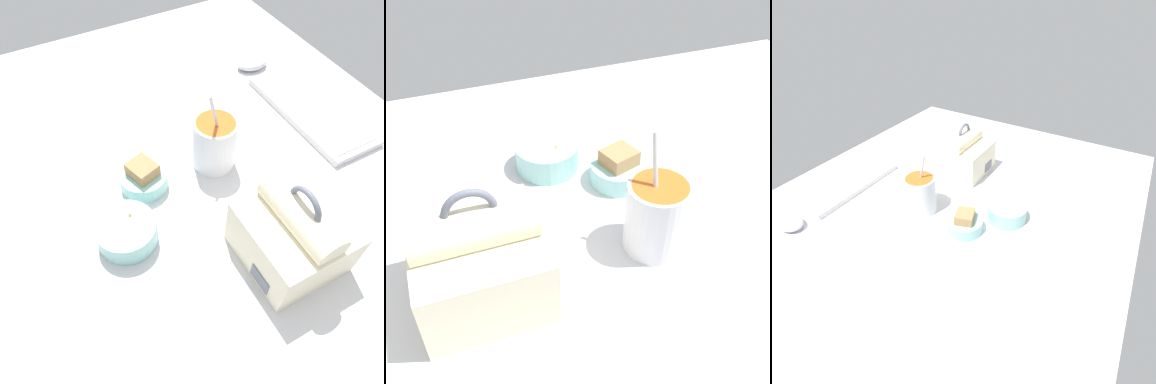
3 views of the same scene
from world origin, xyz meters
The scene contains 5 objects.
desk_surface centered at (0.00, 0.00, 1.00)cm, with size 140.00×110.00×2.00cm.
lunch_bag centered at (22.42, 5.44, 8.64)cm, with size 17.06×16.95×18.65cm.
soup_cup centered at (-3.85, 5.08, 8.09)cm, with size 9.37×9.37×19.53cm.
bento_bowl_sandwich centered at (-5.07, -11.18, 4.42)cm, with size 10.01×10.01×6.49cm.
bento_bowl_snacks centered at (5.60, -19.30, 4.64)cm, with size 11.49×11.49×5.95cm.
Camera 2 is at (24.71, 49.89, 56.23)cm, focal length 45.00 mm.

